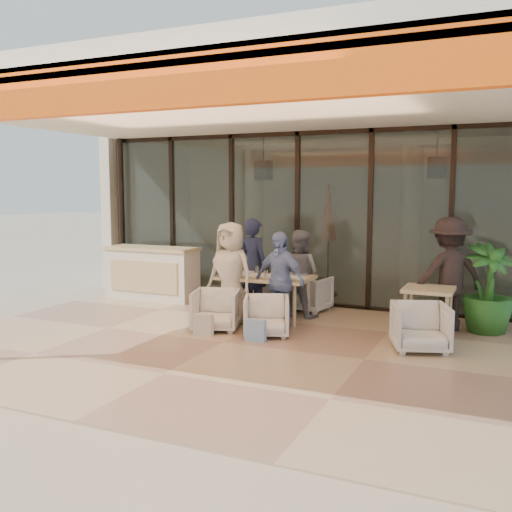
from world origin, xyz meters
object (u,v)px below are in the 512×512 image
Objects in this scene: potted_palm at (488,289)px; chair_near_left at (216,308)px; dining_table at (265,279)px; chair_near_right at (267,314)px; host_counter at (152,273)px; diner_grey at (299,274)px; diner_navy at (254,266)px; chair_far_left at (265,289)px; side_table at (429,295)px; diner_periwinkle at (279,281)px; side_chair at (420,325)px; diner_cream at (230,273)px; chair_far_right at (309,292)px; standing_woman at (449,275)px.

chair_near_left is at bearing -158.31° from potted_palm.
potted_palm reaches higher than dining_table.
potted_palm is (2.94, 1.51, 0.35)m from chair_near_right.
host_counter is 2.78× the size of chair_near_right.
host_counter is at bearing 6.17° from diner_grey.
dining_table is at bearing 151.65° from diner_navy.
side_table reaches higher than chair_far_left.
chair_far_left is at bearing -71.36° from diner_navy.
side_table is (3.02, -0.54, -0.19)m from diner_navy.
diner_navy reaches higher than chair_far_left.
dining_table is 0.99× the size of diner_periwinkle.
chair_near_right is 0.40× the size of diner_navy.
diner_grey is at bearing 68.02° from chair_near_right.
diner_cream is at bearing 153.02° from side_chair.
side_table is (2.18, 0.86, 0.31)m from chair_near_right.
chair_near_right is (0.43, -0.96, -0.35)m from dining_table.
host_counter is 5.54m from side_chair.
chair_near_right is 1.71m from diner_navy.
chair_far_right is 2.50m from standing_woman.
host_counter is at bearing -34.83° from standing_woman.
chair_near_left is 3.15m from side_table.
side_chair is (2.18, -0.39, -0.40)m from diner_periwinkle.
side_table is at bearing -171.51° from diner_navy.
diner_navy is at bearing 72.25° from chair_near_left.
host_counter is 5.54m from standing_woman.
potted_palm is at bearing -159.77° from diner_navy.
diner_grey is 2.56m from side_chair.
diner_grey is at bearing -31.75° from standing_woman.
chair_near_left is (0.00, -1.90, 0.02)m from chair_far_left.
chair_near_right is 0.38× the size of standing_woman.
chair_far_right reaches higher than chair_near_right.
chair_far_left is 0.93× the size of side_chair.
dining_table reaches higher than chair_near_left.
chair_far_right is 0.64m from diner_grey.
diner_navy reaches higher than diner_grey.
diner_navy is at bearing 133.02° from dining_table.
chair_far_right is 1.70m from diner_cream.
chair_near_right is 3.32m from potted_palm.
diner_grey is 0.98× the size of diner_periwinkle.
side_chair is at bearing -118.79° from potted_palm.
side_table is 0.55× the size of potted_palm.
dining_table is 2.76m from side_chair.
diner_navy reaches higher than dining_table.
diner_grey is at bearing -177.96° from potted_palm.
host_counter is at bearing 178.42° from potted_palm.
chair_near_right is (0.00, -1.90, -0.02)m from chair_far_right.
diner_grey is at bearing 151.45° from chair_far_left.
chair_near_left is 0.40× the size of standing_woman.
side_chair is at bearing 175.48° from diner_navy.
side_chair is (2.60, -0.85, -0.33)m from dining_table.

